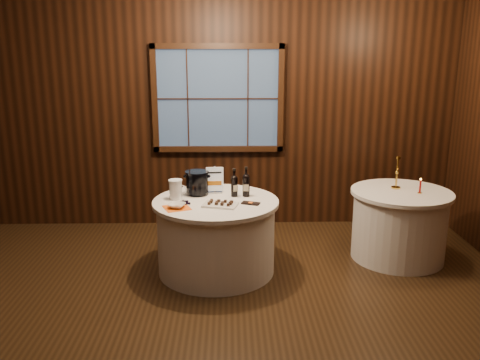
{
  "coord_description": "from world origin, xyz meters",
  "views": [
    {
      "loc": [
        0.14,
        -3.92,
        2.28
      ],
      "look_at": [
        0.24,
        0.9,
        1.01
      ],
      "focal_mm": 38.0,
      "sensor_mm": 36.0,
      "label": 1
    }
  ],
  "objects_px": {
    "red_candle": "(420,187)",
    "chocolate_box": "(251,203)",
    "side_table": "(399,224)",
    "main_table": "(216,236)",
    "sign_stand": "(215,184)",
    "port_bottle_right": "(246,184)",
    "brass_candlestick": "(397,177)",
    "glass_pitcher": "(176,189)",
    "port_bottle_left": "(234,184)",
    "ice_bucket": "(197,182)",
    "chocolate_plate": "(220,204)",
    "grape_bunch": "(185,202)",
    "cracker_bowl": "(177,206)"
  },
  "relations": [
    {
      "from": "sign_stand",
      "to": "cracker_bowl",
      "type": "height_order",
      "value": "sign_stand"
    },
    {
      "from": "main_table",
      "to": "port_bottle_right",
      "type": "distance_m",
      "value": 0.62
    },
    {
      "from": "side_table",
      "to": "port_bottle_left",
      "type": "height_order",
      "value": "port_bottle_left"
    },
    {
      "from": "ice_bucket",
      "to": "chocolate_box",
      "type": "bearing_deg",
      "value": -31.78
    },
    {
      "from": "port_bottle_right",
      "to": "brass_candlestick",
      "type": "xyz_separation_m",
      "value": [
        1.65,
        0.27,
        -0.01
      ]
    },
    {
      "from": "main_table",
      "to": "brass_candlestick",
      "type": "height_order",
      "value": "brass_candlestick"
    },
    {
      "from": "side_table",
      "to": "port_bottle_left",
      "type": "distance_m",
      "value": 1.89
    },
    {
      "from": "chocolate_box",
      "to": "chocolate_plate",
      "type": "bearing_deg",
      "value": -149.33
    },
    {
      "from": "sign_stand",
      "to": "port_bottle_right",
      "type": "bearing_deg",
      "value": -24.61
    },
    {
      "from": "main_table",
      "to": "port_bottle_left",
      "type": "distance_m",
      "value": 0.56
    },
    {
      "from": "grape_bunch",
      "to": "red_candle",
      "type": "xyz_separation_m",
      "value": [
        2.46,
        0.33,
        0.05
      ]
    },
    {
      "from": "side_table",
      "to": "port_bottle_right",
      "type": "xyz_separation_m",
      "value": [
        -1.69,
        -0.16,
        0.52
      ]
    },
    {
      "from": "main_table",
      "to": "brass_candlestick",
      "type": "xyz_separation_m",
      "value": [
        1.97,
        0.4,
        0.51
      ]
    },
    {
      "from": "chocolate_plate",
      "to": "port_bottle_left",
      "type": "bearing_deg",
      "value": 66.36
    },
    {
      "from": "sign_stand",
      "to": "chocolate_plate",
      "type": "relative_size",
      "value": 0.79
    },
    {
      "from": "side_table",
      "to": "grape_bunch",
      "type": "distance_m",
      "value": 2.37
    },
    {
      "from": "red_candle",
      "to": "chocolate_box",
      "type": "bearing_deg",
      "value": -169.52
    },
    {
      "from": "cracker_bowl",
      "to": "red_candle",
      "type": "relative_size",
      "value": 0.99
    },
    {
      "from": "glass_pitcher",
      "to": "sign_stand",
      "type": "bearing_deg",
      "value": 44.77
    },
    {
      "from": "chocolate_plate",
      "to": "chocolate_box",
      "type": "bearing_deg",
      "value": 9.75
    },
    {
      "from": "sign_stand",
      "to": "chocolate_box",
      "type": "distance_m",
      "value": 0.55
    },
    {
      "from": "chocolate_plate",
      "to": "chocolate_box",
      "type": "height_order",
      "value": "chocolate_plate"
    },
    {
      "from": "port_bottle_left",
      "to": "chocolate_box",
      "type": "relative_size",
      "value": 1.68
    },
    {
      "from": "sign_stand",
      "to": "cracker_bowl",
      "type": "bearing_deg",
      "value": -128.52
    },
    {
      "from": "side_table",
      "to": "brass_candlestick",
      "type": "relative_size",
      "value": 3.0
    },
    {
      "from": "sign_stand",
      "to": "port_bottle_right",
      "type": "height_order",
      "value": "port_bottle_right"
    },
    {
      "from": "chocolate_box",
      "to": "brass_candlestick",
      "type": "xyz_separation_m",
      "value": [
        1.62,
        0.54,
        0.12
      ]
    },
    {
      "from": "sign_stand",
      "to": "cracker_bowl",
      "type": "xyz_separation_m",
      "value": [
        -0.35,
        -0.51,
        -0.08
      ]
    },
    {
      "from": "chocolate_plate",
      "to": "chocolate_box",
      "type": "xyz_separation_m",
      "value": [
        0.3,
        0.05,
        -0.01
      ]
    },
    {
      "from": "chocolate_plate",
      "to": "cracker_bowl",
      "type": "height_order",
      "value": "chocolate_plate"
    },
    {
      "from": "chocolate_box",
      "to": "brass_candlestick",
      "type": "distance_m",
      "value": 1.71
    },
    {
      "from": "sign_stand",
      "to": "chocolate_plate",
      "type": "bearing_deg",
      "value": -85.49
    },
    {
      "from": "port_bottle_right",
      "to": "glass_pitcher",
      "type": "distance_m",
      "value": 0.72
    },
    {
      "from": "ice_bucket",
      "to": "brass_candlestick",
      "type": "height_order",
      "value": "brass_candlestick"
    },
    {
      "from": "side_table",
      "to": "main_table",
      "type": "bearing_deg",
      "value": -171.47
    },
    {
      "from": "port_bottle_left",
      "to": "ice_bucket",
      "type": "distance_m",
      "value": 0.39
    },
    {
      "from": "chocolate_plate",
      "to": "brass_candlestick",
      "type": "distance_m",
      "value": 2.01
    },
    {
      "from": "sign_stand",
      "to": "red_candle",
      "type": "distance_m",
      "value": 2.17
    },
    {
      "from": "ice_bucket",
      "to": "chocolate_box",
      "type": "height_order",
      "value": "ice_bucket"
    },
    {
      "from": "side_table",
      "to": "port_bottle_right",
      "type": "height_order",
      "value": "port_bottle_right"
    },
    {
      "from": "glass_pitcher",
      "to": "cracker_bowl",
      "type": "xyz_separation_m",
      "value": [
        0.04,
        -0.3,
        -0.08
      ]
    },
    {
      "from": "port_bottle_right",
      "to": "glass_pitcher",
      "type": "xyz_separation_m",
      "value": [
        -0.72,
        -0.08,
        -0.03
      ]
    },
    {
      "from": "main_table",
      "to": "grape_bunch",
      "type": "height_order",
      "value": "grape_bunch"
    },
    {
      "from": "main_table",
      "to": "side_table",
      "type": "xyz_separation_m",
      "value": [
        2.0,
        0.3,
        0.0
      ]
    },
    {
      "from": "ice_bucket",
      "to": "grape_bunch",
      "type": "relative_size",
      "value": 1.52
    },
    {
      "from": "side_table",
      "to": "glass_pitcher",
      "type": "distance_m",
      "value": 2.47
    },
    {
      "from": "side_table",
      "to": "sign_stand",
      "type": "height_order",
      "value": "sign_stand"
    },
    {
      "from": "cracker_bowl",
      "to": "glass_pitcher",
      "type": "bearing_deg",
      "value": 96.89
    },
    {
      "from": "main_table",
      "to": "chocolate_box",
      "type": "relative_size",
      "value": 7.29
    },
    {
      "from": "port_bottle_right",
      "to": "glass_pitcher",
      "type": "bearing_deg",
      "value": -170.77
    }
  ]
}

